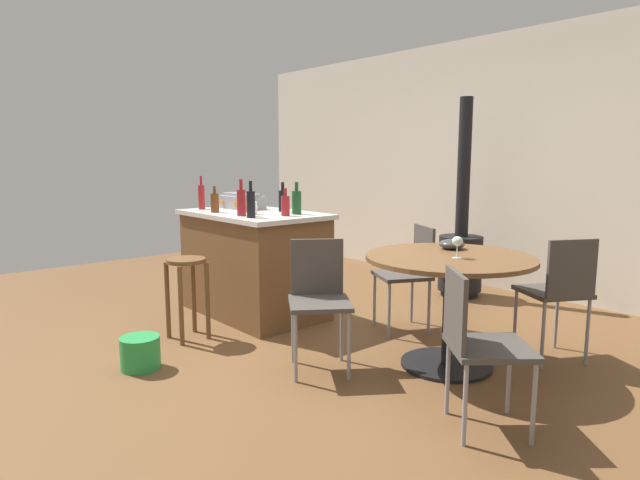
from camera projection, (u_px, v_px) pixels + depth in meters
name	position (u px, v px, depth m)	size (l,w,h in m)	color
ground_plane	(296.00, 348.00, 4.06)	(8.80, 8.80, 0.00)	brown
back_wall	(509.00, 164.00, 5.73)	(8.00, 0.10, 2.70)	silver
kitchen_island	(254.00, 263.00, 4.91)	(1.35, 0.84, 0.93)	brown
wooden_stool	(187.00, 282.00, 4.22)	(0.30, 0.30, 0.64)	brown
dining_table	(449.00, 282.00, 3.63)	(1.12, 1.12, 0.77)	black
folding_chair_near	(319.00, 294.00, 3.62)	(0.56, 0.56, 0.87)	#47423D
folding_chair_far	(477.00, 338.00, 2.78)	(0.56, 0.56, 0.85)	#47423D
folding_chair_left	(559.00, 288.00, 3.72)	(0.55, 0.55, 0.88)	#47423D
folding_chair_right	(410.00, 269.00, 4.44)	(0.54, 0.54, 0.86)	#47423D
wood_stove	(461.00, 249.00, 5.54)	(0.44, 0.45, 2.01)	black
toolbox	(241.00, 201.00, 5.15)	(0.47, 0.27, 0.15)	gray
bottle_0	(215.00, 202.00, 4.80)	(0.07, 0.07, 0.23)	#603314
bottle_1	(283.00, 200.00, 4.86)	(0.08, 0.08, 0.27)	black
bottle_2	(241.00, 202.00, 4.50)	(0.07, 0.07, 0.30)	maroon
bottle_3	(251.00, 204.00, 4.36)	(0.07, 0.07, 0.30)	black
bottle_4	(201.00, 196.00, 5.08)	(0.06, 0.06, 0.31)	maroon
bottle_5	(297.00, 202.00, 4.64)	(0.08, 0.08, 0.28)	#194C23
bottle_6	(285.00, 205.00, 4.51)	(0.07, 0.07, 0.23)	maroon
cup_0	(252.00, 208.00, 4.63)	(0.12, 0.08, 0.11)	white
cup_1	(245.00, 208.00, 4.82)	(0.12, 0.09, 0.08)	#DB6651
wine_glass	(457.00, 242.00, 3.50)	(0.07, 0.07, 0.14)	silver
serving_bowl	(452.00, 244.00, 3.87)	(0.18, 0.18, 0.07)	#383838
plastic_bucket	(140.00, 353.00, 3.66)	(0.26, 0.26, 0.22)	green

